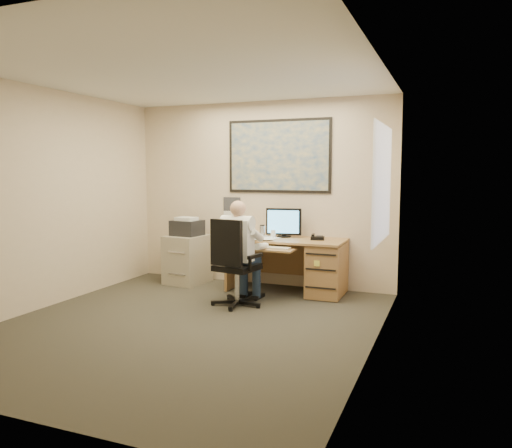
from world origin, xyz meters
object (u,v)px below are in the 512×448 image
at_px(desk, 310,262).
at_px(person, 238,253).
at_px(office_chair, 236,281).
at_px(filing_cabinet, 188,255).

height_order(desk, person, person).
relative_size(office_chair, person, 0.84).
xyz_separation_m(filing_cabinet, person, (1.21, -0.86, 0.23)).
bearing_deg(desk, person, -128.07).
relative_size(filing_cabinet, office_chair, 0.91).
bearing_deg(desk, filing_cabinet, -179.15).
bearing_deg(filing_cabinet, office_chair, -30.52).
distance_m(desk, person, 1.15).
distance_m(office_chair, person, 0.35).
xyz_separation_m(desk, person, (-0.69, -0.89, 0.22)).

